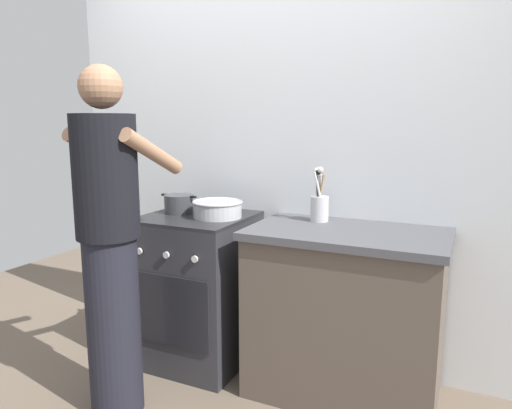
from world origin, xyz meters
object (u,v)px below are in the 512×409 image
Objects in this scene: person at (110,245)px; pot at (179,204)px; utensil_crock at (319,204)px; stove_range at (198,288)px; mixing_bowl at (218,208)px.

pot is at bearing 93.85° from person.
pot is 0.14× the size of person.
person is at bearing -135.83° from utensil_crock.
stove_range is 0.53× the size of person.
stove_range is at bearing -167.68° from utensil_crock.
mixing_bowl reaches higher than stove_range.
mixing_bowl is 0.17× the size of person.
stove_range is at bearing -10.43° from pot.
person is (-0.10, -0.62, 0.41)m from stove_range.
person is (-0.24, -0.63, -0.09)m from mixing_bowl.
pot is at bearing 169.57° from stove_range.
mixing_bowl is 0.58m from utensil_crock.
utensil_crock is at bearing 12.32° from stove_range.
stove_range is 2.96× the size of utensil_crock.
person reaches higher than utensil_crock.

